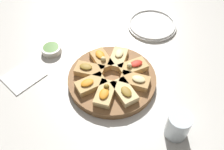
{
  "coord_description": "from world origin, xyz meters",
  "views": [
    {
      "loc": [
        0.4,
        0.39,
        0.71
      ],
      "look_at": [
        0.0,
        0.0,
        0.04
      ],
      "focal_mm": 42.0,
      "sensor_mm": 36.0,
      "label": 1
    }
  ],
  "objects_px": {
    "plate_left": "(152,25)",
    "dipping_bowl": "(51,49)",
    "water_glass": "(178,125)",
    "napkin_stack": "(23,76)",
    "serving_board": "(112,80)"
  },
  "relations": [
    {
      "from": "serving_board",
      "to": "plate_left",
      "type": "xyz_separation_m",
      "value": [
        -0.33,
        -0.09,
        -0.0
      ]
    },
    {
      "from": "water_glass",
      "to": "napkin_stack",
      "type": "bearing_deg",
      "value": -69.18
    },
    {
      "from": "napkin_stack",
      "to": "dipping_bowl",
      "type": "relative_size",
      "value": 1.69
    },
    {
      "from": "plate_left",
      "to": "napkin_stack",
      "type": "relative_size",
      "value": 1.59
    },
    {
      "from": "serving_board",
      "to": "water_glass",
      "type": "height_order",
      "value": "water_glass"
    },
    {
      "from": "serving_board",
      "to": "napkin_stack",
      "type": "bearing_deg",
      "value": -49.89
    },
    {
      "from": "water_glass",
      "to": "napkin_stack",
      "type": "relative_size",
      "value": 0.7
    },
    {
      "from": "plate_left",
      "to": "water_glass",
      "type": "xyz_separation_m",
      "value": [
        0.34,
        0.36,
        0.04
      ]
    },
    {
      "from": "napkin_stack",
      "to": "serving_board",
      "type": "bearing_deg",
      "value": 130.11
    },
    {
      "from": "water_glass",
      "to": "napkin_stack",
      "type": "distance_m",
      "value": 0.55
    },
    {
      "from": "plate_left",
      "to": "dipping_bowl",
      "type": "distance_m",
      "value": 0.42
    },
    {
      "from": "water_glass",
      "to": "plate_left",
      "type": "bearing_deg",
      "value": -133.26
    },
    {
      "from": "plate_left",
      "to": "napkin_stack",
      "type": "xyz_separation_m",
      "value": [
        0.53,
        -0.15,
        -0.0
      ]
    },
    {
      "from": "plate_left",
      "to": "dipping_bowl",
      "type": "xyz_separation_m",
      "value": [
        0.38,
        -0.18,
        0.01
      ]
    },
    {
      "from": "water_glass",
      "to": "dipping_bowl",
      "type": "xyz_separation_m",
      "value": [
        0.05,
        -0.54,
        -0.03
      ]
    }
  ]
}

